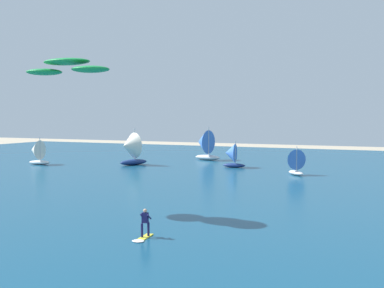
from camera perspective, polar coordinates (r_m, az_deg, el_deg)
The scene contains 8 objects.
ocean at distance 56.01m, azimuth 13.40°, elevation -3.82°, with size 160.00×90.00×0.10m, color navy.
kitesurfer at distance 26.58m, azimuth -6.08°, elevation -10.44°, with size 0.75×1.99×1.67m.
kite at distance 34.25m, azimuth -15.49°, elevation 9.31°, with size 7.31×2.74×1.09m.
sailboat_center_horizon at distance 72.83m, azimuth 1.54°, elevation -0.07°, with size 4.74×4.12×5.37m.
sailboat_mid_right at distance 69.48m, azimuth -18.98°, elevation -0.97°, with size 3.45×2.96×3.97m.
sailboat_anchored_offshore at distance 62.28m, azimuth 4.93°, elevation -1.40°, with size 3.20×2.74×3.68m.
sailboat_heeled_over at distance 55.70m, azimuth 12.74°, elevation -2.16°, with size 3.00×3.09×3.46m.
sailboat_leading at distance 65.26m, azimuth -7.82°, elevation -0.57°, with size 4.18×4.67×5.24m.
Camera 1 is at (9.92, -3.09, 7.09)m, focal length 42.42 mm.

